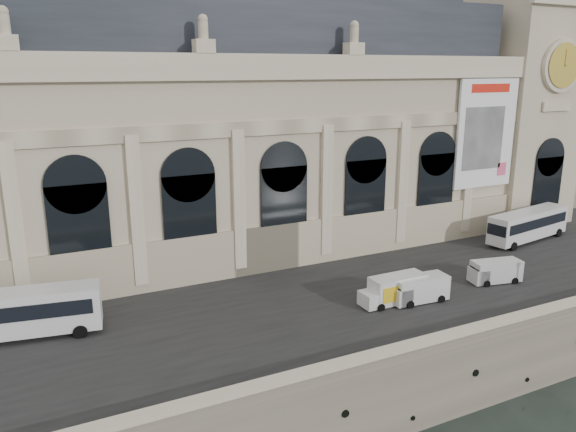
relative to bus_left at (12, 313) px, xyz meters
The scene contains 11 objects.
ground 35.47m from the bus_left, 29.57° to the right, with size 260.00×260.00×0.00m, color black.
quay 35.37m from the bus_left, 30.91° to the left, with size 160.00×70.00×6.00m, color gray.
street 30.24m from the bus_left, ahead, with size 160.00×24.00×0.06m, color #2D2D2D.
parapet 34.25m from the bus_left, 28.69° to the right, with size 160.00×1.40×1.21m.
museum 30.04m from the bus_left, 29.92° to the left, with size 69.00×18.70×29.10m.
clock_pavilion 66.70m from the bus_left, ahead, with size 13.00×14.72×36.70m.
bus_left is the anchor object (origin of this frame).
bus_right 57.22m from the bus_left, ahead, with size 13.22×4.71×3.82m.
van_b 34.04m from the bus_left, 14.21° to the right, with size 5.56×2.57×2.42m.
van_c 43.61m from the bus_left, 10.46° to the right, with size 5.38×2.92×2.27m.
box_truck 31.96m from the bus_left, 13.76° to the right, with size 6.37×2.29×2.56m.
Camera 1 is at (-28.67, -28.65, 26.71)m, focal length 35.00 mm.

